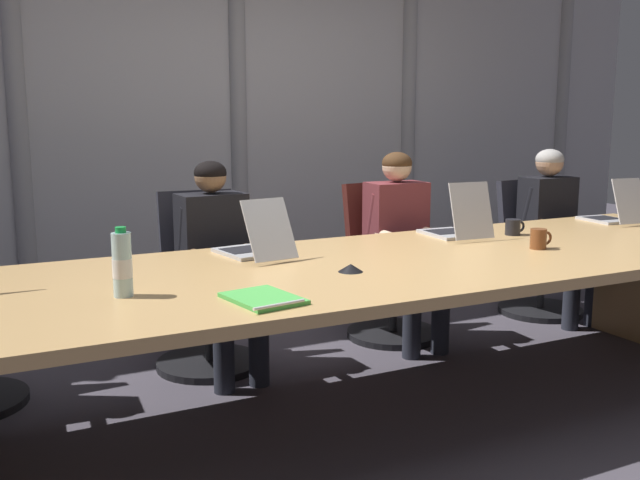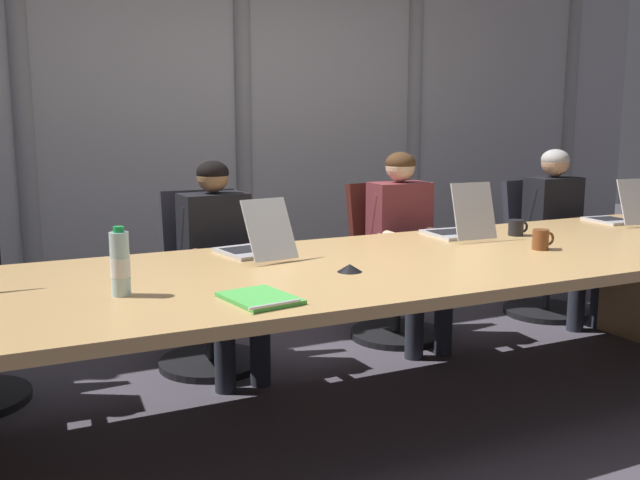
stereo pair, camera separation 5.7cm
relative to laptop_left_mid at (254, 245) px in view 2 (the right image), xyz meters
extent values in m
plane|color=#47424C|center=(0.58, -0.37, -0.80)|extent=(15.18, 15.18, 0.00)
cube|color=tan|center=(0.58, -0.37, -0.08)|extent=(4.44, 1.36, 0.05)
cube|color=black|center=(0.58, -0.37, -0.15)|extent=(3.77, 0.10, 0.06)
cube|color=#B2B2B7|center=(0.58, 1.80, 0.78)|extent=(7.59, 0.10, 3.16)
cylinder|color=gray|center=(-0.89, 1.75, 0.78)|extent=(0.12, 0.12, 3.10)
cylinder|color=gray|center=(0.59, 1.75, 0.78)|extent=(0.12, 0.12, 3.10)
cylinder|color=gray|center=(2.04, 1.75, 0.78)|extent=(0.12, 0.12, 3.10)
cylinder|color=gray|center=(3.71, 1.75, 0.78)|extent=(0.12, 0.12, 3.10)
cube|color=#BCBCC1|center=(-0.01, 0.07, -0.05)|extent=(0.27, 0.35, 0.02)
cube|color=black|center=(-0.01, 0.10, -0.04)|extent=(0.22, 0.20, 0.00)
cube|color=#BCBCC1|center=(0.02, -0.15, 0.10)|extent=(0.25, 0.17, 0.27)
cube|color=black|center=(0.02, -0.15, 0.10)|extent=(0.22, 0.15, 0.24)
cube|color=#BCBCC1|center=(1.22, 0.07, -0.05)|extent=(0.27, 0.34, 0.02)
cube|color=black|center=(1.22, 0.10, -0.04)|extent=(0.22, 0.19, 0.00)
cube|color=#BCBCC1|center=(1.21, -0.13, 0.11)|extent=(0.25, 0.11, 0.30)
cube|color=black|center=(1.21, -0.13, 0.11)|extent=(0.22, 0.10, 0.27)
cube|color=#BCBCC1|center=(2.45, 0.07, -0.05)|extent=(0.25, 0.32, 0.02)
cube|color=black|center=(2.45, 0.09, -0.04)|extent=(0.20, 0.18, 0.00)
cube|color=#BCBCC1|center=(2.43, -0.13, 0.10)|extent=(0.23, 0.13, 0.27)
cube|color=black|center=(2.43, -0.13, 0.10)|extent=(0.20, 0.11, 0.24)
cube|color=#2D2D38|center=(-0.04, 0.61, -0.37)|extent=(0.51, 0.51, 0.08)
cube|color=#2D2D38|center=(-0.03, 0.83, -0.07)|extent=(0.44, 0.15, 0.52)
cylinder|color=#262628|center=(-0.04, 0.61, -0.59)|extent=(0.05, 0.05, 0.36)
cylinder|color=black|center=(-0.04, 0.61, -0.78)|extent=(0.60, 0.60, 0.04)
cube|color=#511E19|center=(1.20, 0.61, -0.37)|extent=(0.55, 0.55, 0.08)
cube|color=#511E19|center=(1.17, 0.83, -0.07)|extent=(0.45, 0.18, 0.51)
cylinder|color=#262628|center=(1.20, 0.61, -0.59)|extent=(0.05, 0.05, 0.36)
cylinder|color=black|center=(1.20, 0.61, -0.78)|extent=(0.60, 0.60, 0.04)
cube|color=#2D2D38|center=(2.47, 0.61, -0.37)|extent=(0.54, 0.54, 0.08)
cube|color=#2D2D38|center=(2.44, 0.83, -0.09)|extent=(0.44, 0.17, 0.48)
cylinder|color=#262628|center=(2.47, 0.61, -0.59)|extent=(0.05, 0.05, 0.36)
cylinder|color=black|center=(2.47, 0.61, -0.78)|extent=(0.60, 0.60, 0.04)
cube|color=black|center=(-0.01, 0.59, -0.07)|extent=(0.38, 0.24, 0.52)
sphere|color=#8C6647|center=(-0.01, 0.59, 0.28)|extent=(0.18, 0.18, 0.18)
ellipsoid|color=black|center=(-0.01, 0.59, 0.31)|extent=(0.18, 0.18, 0.13)
cylinder|color=black|center=(0.14, 0.60, 0.00)|extent=(0.08, 0.14, 0.27)
cylinder|color=#8C6647|center=(0.15, 0.39, -0.11)|extent=(0.08, 0.30, 0.06)
cylinder|color=black|center=(-0.17, 0.58, 0.00)|extent=(0.08, 0.14, 0.27)
cylinder|color=#8C6647|center=(-0.16, 0.37, -0.11)|extent=(0.08, 0.30, 0.06)
cylinder|color=#262833|center=(0.10, 0.40, -0.36)|extent=(0.15, 0.41, 0.13)
cylinder|color=#262833|center=(0.11, 0.22, -0.58)|extent=(0.11, 0.11, 0.46)
cylinder|color=#262833|center=(-0.10, 0.38, -0.36)|extent=(0.15, 0.41, 0.13)
cylinder|color=#262833|center=(-0.09, 0.20, -0.58)|extent=(0.11, 0.11, 0.46)
cube|color=brown|center=(1.19, 0.59, -0.06)|extent=(0.37, 0.24, 0.53)
sphere|color=beige|center=(1.19, 0.59, 0.30)|extent=(0.18, 0.18, 0.18)
ellipsoid|color=#472D19|center=(1.19, 0.59, 0.32)|extent=(0.19, 0.19, 0.14)
cylinder|color=brown|center=(1.35, 0.58, 0.01)|extent=(0.08, 0.14, 0.27)
cylinder|color=beige|center=(1.34, 0.37, -0.10)|extent=(0.08, 0.30, 0.06)
cylinder|color=brown|center=(1.04, 0.60, 0.01)|extent=(0.08, 0.14, 0.27)
cylinder|color=beige|center=(1.03, 0.39, -0.10)|extent=(0.08, 0.30, 0.06)
cylinder|color=#262833|center=(1.29, 0.39, -0.36)|extent=(0.15, 0.41, 0.13)
cylinder|color=#262833|center=(1.28, 0.21, -0.58)|extent=(0.11, 0.11, 0.46)
cylinder|color=#262833|center=(1.09, 0.39, -0.36)|extent=(0.15, 0.41, 0.13)
cylinder|color=#262833|center=(1.08, 0.21, -0.58)|extent=(0.11, 0.11, 0.46)
cube|color=black|center=(2.46, 0.59, -0.07)|extent=(0.37, 0.23, 0.51)
sphere|color=tan|center=(2.46, 0.59, 0.29)|extent=(0.19, 0.19, 0.19)
ellipsoid|color=#B2ADA8|center=(2.46, 0.59, 0.31)|extent=(0.19, 0.19, 0.14)
cylinder|color=black|center=(2.62, 0.59, 0.00)|extent=(0.07, 0.14, 0.27)
cylinder|color=tan|center=(2.61, 0.38, -0.12)|extent=(0.07, 0.30, 0.06)
cylinder|color=black|center=(2.31, 0.59, 0.00)|extent=(0.07, 0.14, 0.27)
cylinder|color=tan|center=(2.31, 0.38, -0.12)|extent=(0.07, 0.30, 0.06)
cylinder|color=#262833|center=(2.56, 0.39, -0.36)|extent=(0.14, 0.40, 0.13)
cylinder|color=#262833|center=(2.55, 0.21, -0.58)|extent=(0.11, 0.11, 0.46)
cylinder|color=#262833|center=(2.36, 0.39, -0.36)|extent=(0.14, 0.40, 0.13)
cylinder|color=#262833|center=(2.35, 0.21, -0.58)|extent=(0.11, 0.11, 0.46)
cylinder|color=silver|center=(-0.72, -0.50, 0.07)|extent=(0.07, 0.07, 0.24)
cylinder|color=white|center=(-0.72, -0.50, 0.05)|extent=(0.07, 0.07, 0.07)
cylinder|color=green|center=(-0.72, -0.50, 0.20)|extent=(0.04, 0.04, 0.02)
cylinder|color=brown|center=(1.37, -0.47, 0.00)|extent=(0.08, 0.08, 0.10)
torus|color=brown|center=(1.43, -0.47, 0.00)|extent=(0.07, 0.01, 0.07)
cylinder|color=black|center=(1.55, -0.08, -0.01)|extent=(0.09, 0.09, 0.09)
torus|color=black|center=(1.60, -0.08, -0.01)|extent=(0.06, 0.01, 0.06)
cone|color=black|center=(0.25, -0.51, -0.04)|extent=(0.11, 0.11, 0.03)
cube|color=#4CB74C|center=(-0.28, -0.80, -0.05)|extent=(0.26, 0.33, 0.02)
cylinder|color=silver|center=(-0.28, -0.95, -0.04)|extent=(0.21, 0.04, 0.01)
camera|label=1|loc=(-1.24, -3.18, 0.62)|focal=40.20mm
camera|label=2|loc=(-1.19, -3.21, 0.62)|focal=40.20mm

